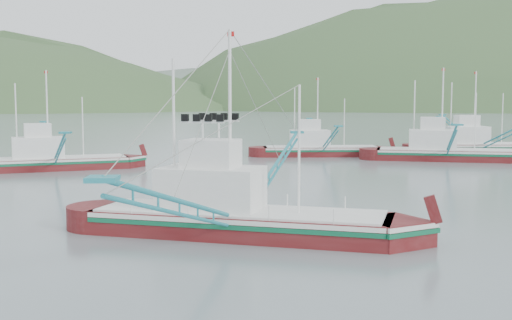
{
  "coord_description": "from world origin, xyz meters",
  "views": [
    {
      "loc": [
        -1.09,
        -30.51,
        6.7
      ],
      "look_at": [
        0.0,
        6.0,
        3.2
      ],
      "focal_mm": 45.0,
      "sensor_mm": 36.0,
      "label": 1
    }
  ],
  "objects_px": {
    "bg_boat_left": "(52,149)",
    "bg_boat_right": "(445,142)",
    "bg_boat_far": "(319,145)",
    "main_boat": "(237,193)",
    "bg_boat_extra": "(476,141)"
  },
  "relations": [
    {
      "from": "bg_boat_left",
      "to": "bg_boat_right",
      "type": "bearing_deg",
      "value": -8.96
    },
    {
      "from": "bg_boat_right",
      "to": "bg_boat_far",
      "type": "distance_m",
      "value": 14.17
    },
    {
      "from": "main_boat",
      "to": "bg_boat_left",
      "type": "bearing_deg",
      "value": 137.75
    },
    {
      "from": "bg_boat_right",
      "to": "bg_boat_left",
      "type": "bearing_deg",
      "value": -154.34
    },
    {
      "from": "main_boat",
      "to": "bg_boat_right",
      "type": "bearing_deg",
      "value": 76.43
    },
    {
      "from": "main_boat",
      "to": "bg_boat_far",
      "type": "height_order",
      "value": "main_boat"
    },
    {
      "from": "main_boat",
      "to": "bg_boat_far",
      "type": "bearing_deg",
      "value": 94.85
    },
    {
      "from": "bg_boat_right",
      "to": "bg_boat_left",
      "type": "xyz_separation_m",
      "value": [
        -39.98,
        -7.84,
        -0.0
      ]
    },
    {
      "from": "bg_boat_right",
      "to": "bg_boat_extra",
      "type": "xyz_separation_m",
      "value": [
        6.74,
        8.78,
        -0.5
      ]
    },
    {
      "from": "main_boat",
      "to": "bg_boat_far",
      "type": "xyz_separation_m",
      "value": [
        9.65,
        43.42,
        -0.74
      ]
    },
    {
      "from": "main_boat",
      "to": "bg_boat_extra",
      "type": "distance_m",
      "value": 54.85
    },
    {
      "from": "main_boat",
      "to": "bg_boat_left",
      "type": "xyz_separation_m",
      "value": [
        -17.44,
        29.76,
        -0.11
      ]
    },
    {
      "from": "main_boat",
      "to": "bg_boat_left",
      "type": "height_order",
      "value": "main_boat"
    },
    {
      "from": "bg_boat_right",
      "to": "bg_boat_extra",
      "type": "height_order",
      "value": "same"
    },
    {
      "from": "bg_boat_extra",
      "to": "bg_boat_far",
      "type": "bearing_deg",
      "value": -172.13
    }
  ]
}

